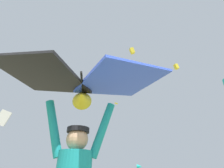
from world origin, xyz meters
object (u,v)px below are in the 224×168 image
at_px(distant_kite_white_mid_left, 3,118).
at_px(distant_kite_yellow_mid_right, 176,67).
at_px(distant_kite_green_overhead_distant, 102,74).
at_px(distant_kite_yellow_high_right, 116,103).
at_px(distant_kite_yellow_high_left, 132,51).
at_px(held_stunt_kite, 83,82).

bearing_deg(distant_kite_white_mid_left, distant_kite_yellow_mid_right, 38.87).
distance_m(distant_kite_green_overhead_distant, distant_kite_yellow_high_right, 7.63).
xyz_separation_m(distant_kite_white_mid_left, distant_kite_yellow_high_left, (11.91, 9.33, 14.37)).
bearing_deg(distant_kite_yellow_mid_right, distant_kite_yellow_high_left, -140.04).
bearing_deg(held_stunt_kite, distant_kite_yellow_high_left, 89.65).
height_order(distant_kite_yellow_high_right, distant_kite_yellow_high_left, distant_kite_yellow_high_left).
bearing_deg(distant_kite_white_mid_left, distant_kite_yellow_high_left, 38.06).
bearing_deg(distant_kite_yellow_high_right, distant_kite_green_overhead_distant, 161.06).
bearing_deg(distant_kite_yellow_high_left, distant_kite_yellow_mid_right, 39.96).
relative_size(held_stunt_kite, distant_kite_yellow_high_right, 3.05).
bearing_deg(distant_kite_white_mid_left, held_stunt_kite, -40.93).
height_order(distant_kite_green_overhead_distant, distant_kite_white_mid_left, distant_kite_green_overhead_distant).
height_order(distant_kite_green_overhead_distant, distant_kite_yellow_mid_right, distant_kite_yellow_mid_right).
height_order(held_stunt_kite, distant_kite_yellow_high_right, distant_kite_yellow_high_right).
xyz_separation_m(distant_kite_yellow_mid_right, distant_kite_yellow_high_left, (-8.57, -7.18, -0.58)).
xyz_separation_m(distant_kite_green_overhead_distant, distant_kite_yellow_mid_right, (14.88, 3.64, 2.21)).
bearing_deg(distant_kite_yellow_high_left, distant_kite_white_mid_left, -141.94).
bearing_deg(distant_kite_yellow_high_right, distant_kite_yellow_mid_right, 21.26).
relative_size(distant_kite_yellow_mid_right, distant_kite_yellow_high_left, 0.91).
bearing_deg(distant_kite_white_mid_left, distant_kite_yellow_high_right, 54.28).
height_order(distant_kite_yellow_mid_right, distant_kite_yellow_high_right, distant_kite_yellow_mid_right).
relative_size(distant_kite_white_mid_left, distant_kite_yellow_high_left, 1.28).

